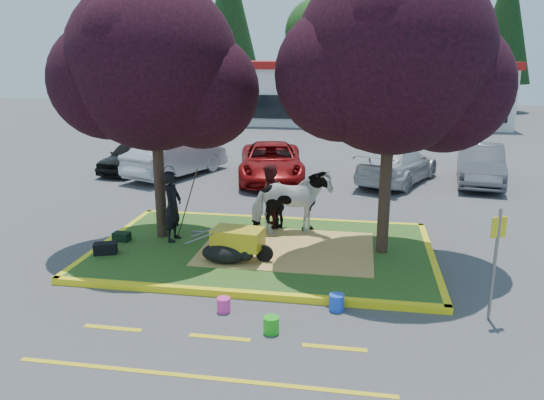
% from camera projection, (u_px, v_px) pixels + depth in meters
% --- Properties ---
extents(ground, '(90.00, 90.00, 0.00)m').
position_uv_depth(ground, '(263.00, 253.00, 13.27)').
color(ground, '#424244').
rests_on(ground, ground).
extents(median_island, '(8.00, 5.00, 0.15)m').
position_uv_depth(median_island, '(263.00, 250.00, 13.25)').
color(median_island, '#285119').
rests_on(median_island, ground).
extents(curb_near, '(8.30, 0.16, 0.15)m').
position_uv_depth(curb_near, '(240.00, 294.00, 10.79)').
color(curb_near, yellow).
rests_on(curb_near, ground).
extents(curb_far, '(8.30, 0.16, 0.15)m').
position_uv_depth(curb_far, '(279.00, 220.00, 15.70)').
color(curb_far, yellow).
rests_on(curb_far, ground).
extents(curb_left, '(0.16, 5.30, 0.15)m').
position_uv_depth(curb_left, '(111.00, 241.00, 13.91)').
color(curb_left, yellow).
rests_on(curb_left, ground).
extents(curb_right, '(0.16, 5.30, 0.15)m').
position_uv_depth(curb_right, '(432.00, 260.00, 12.59)').
color(curb_right, yellow).
rests_on(curb_right, ground).
extents(straw_bedding, '(4.20, 3.00, 0.01)m').
position_uv_depth(straw_bedding, '(287.00, 248.00, 13.13)').
color(straw_bedding, '#EAB860').
rests_on(straw_bedding, median_island).
extents(tree_purple_left, '(5.06, 4.20, 6.51)m').
position_uv_depth(tree_purple_left, '(154.00, 73.00, 12.93)').
color(tree_purple_left, black).
rests_on(tree_purple_left, median_island).
extents(tree_purple_right, '(5.30, 4.40, 6.82)m').
position_uv_depth(tree_purple_right, '(393.00, 65.00, 11.77)').
color(tree_purple_right, black).
rests_on(tree_purple_right, median_island).
extents(fire_lane_stripe_a, '(1.10, 0.12, 0.01)m').
position_uv_depth(fire_lane_stripe_a, '(113.00, 328.00, 9.59)').
color(fire_lane_stripe_a, yellow).
rests_on(fire_lane_stripe_a, ground).
extents(fire_lane_stripe_b, '(1.10, 0.12, 0.01)m').
position_uv_depth(fire_lane_stripe_b, '(220.00, 337.00, 9.27)').
color(fire_lane_stripe_b, yellow).
rests_on(fire_lane_stripe_b, ground).
extents(fire_lane_stripe_c, '(1.10, 0.12, 0.01)m').
position_uv_depth(fire_lane_stripe_c, '(334.00, 348.00, 8.95)').
color(fire_lane_stripe_c, yellow).
rests_on(fire_lane_stripe_c, ground).
extents(fire_lane_long, '(6.00, 0.10, 0.01)m').
position_uv_depth(fire_lane_long, '(199.00, 377.00, 8.13)').
color(fire_lane_long, yellow).
rests_on(fire_lane_long, ground).
extents(retail_building, '(20.40, 8.40, 4.40)m').
position_uv_depth(retail_building, '(359.00, 91.00, 38.97)').
color(retail_building, silver).
rests_on(retail_building, ground).
extents(treeline, '(46.58, 7.80, 14.63)m').
position_uv_depth(treeline, '(354.00, 21.00, 46.82)').
color(treeline, black).
rests_on(treeline, ground).
extents(cow, '(2.26, 1.56, 1.74)m').
position_uv_depth(cow, '(291.00, 202.00, 14.02)').
color(cow, white).
rests_on(cow, median_island).
extents(calf, '(1.14, 0.72, 0.47)m').
position_uv_depth(calf, '(225.00, 253.00, 12.18)').
color(calf, black).
rests_on(calf, median_island).
extents(handler, '(0.46, 0.68, 1.82)m').
position_uv_depth(handler, '(173.00, 206.00, 13.52)').
color(handler, black).
rests_on(handler, median_island).
extents(visitor_a, '(0.87, 1.01, 1.79)m').
position_uv_depth(visitor_a, '(269.00, 197.00, 14.47)').
color(visitor_a, '#4F1617').
rests_on(visitor_a, median_island).
extents(visitor_b, '(0.64, 0.83, 1.31)m').
position_uv_depth(visitor_b, '(279.00, 206.00, 14.52)').
color(visitor_b, black).
rests_on(visitor_b, median_island).
extents(wheelbarrow, '(2.06, 0.81, 0.77)m').
position_uv_depth(wheelbarrow, '(238.00, 239.00, 12.25)').
color(wheelbarrow, black).
rests_on(wheelbarrow, median_island).
extents(gear_bag_dark, '(0.60, 0.46, 0.27)m').
position_uv_depth(gear_bag_dark, '(105.00, 248.00, 12.76)').
color(gear_bag_dark, black).
rests_on(gear_bag_dark, median_island).
extents(gear_bag_green, '(0.44, 0.30, 0.22)m').
position_uv_depth(gear_bag_green, '(122.00, 237.00, 13.66)').
color(gear_bag_green, black).
rests_on(gear_bag_green, median_island).
extents(sign_post, '(0.29, 0.15, 2.16)m').
position_uv_depth(sign_post, '(496.00, 254.00, 9.58)').
color(sign_post, slate).
rests_on(sign_post, ground).
extents(bucket_green, '(0.37, 0.37, 0.30)m').
position_uv_depth(bucket_green, '(271.00, 325.00, 9.40)').
color(bucket_green, green).
rests_on(bucket_green, ground).
extents(bucket_pink, '(0.32, 0.32, 0.28)m').
position_uv_depth(bucket_pink, '(224.00, 305.00, 10.18)').
color(bucket_pink, '#FF38A2').
rests_on(bucket_pink, ground).
extents(bucket_blue, '(0.32, 0.32, 0.32)m').
position_uv_depth(bucket_blue, '(337.00, 302.00, 10.25)').
color(bucket_blue, blue).
rests_on(bucket_blue, ground).
extents(car_black, '(2.01, 4.00, 1.31)m').
position_uv_depth(car_black, '(133.00, 156.00, 22.48)').
color(car_black, black).
rests_on(car_black, ground).
extents(car_silver, '(3.32, 5.09, 1.59)m').
position_uv_depth(car_silver, '(177.00, 157.00, 21.62)').
color(car_silver, '#A8ABB0').
rests_on(car_silver, ground).
extents(car_red, '(3.36, 5.63, 1.46)m').
position_uv_depth(car_red, '(271.00, 162.00, 20.86)').
color(car_red, maroon).
rests_on(car_red, ground).
extents(car_white, '(3.77, 5.25, 1.41)m').
position_uv_depth(car_white, '(397.00, 164.00, 20.50)').
color(car_white, silver).
rests_on(car_white, ground).
extents(car_grey, '(2.22, 4.73, 1.50)m').
position_uv_depth(car_grey, '(480.00, 164.00, 20.31)').
color(car_grey, '#505257').
rests_on(car_grey, ground).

